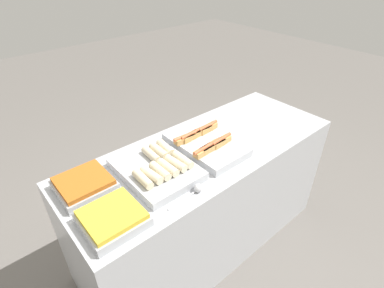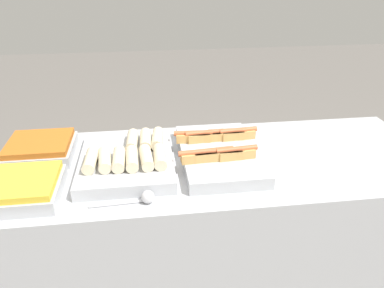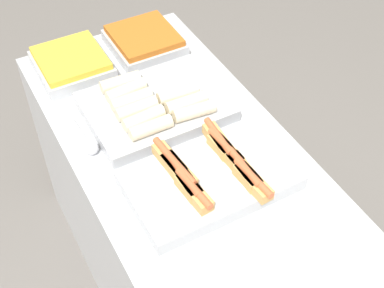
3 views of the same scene
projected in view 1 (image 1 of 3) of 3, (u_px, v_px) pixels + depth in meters
The scene contains 7 objects.
ground_plane at pixel (203, 239), 2.38m from camera, with size 12.00×12.00×0.00m, color slate.
counter at pixel (204, 199), 2.14m from camera, with size 1.84×0.70×0.88m.
tray_hotdogs at pixel (206, 143), 1.87m from camera, with size 0.36×0.50×0.10m.
tray_wraps at pixel (158, 168), 1.67m from camera, with size 0.37×0.47×0.10m.
tray_side_front at pixel (113, 218), 1.36m from camera, with size 0.27×0.26×0.07m.
tray_side_back at pixel (84, 185), 1.55m from camera, with size 0.27×0.26×0.07m.
serving_spoon_near at pixel (196, 190), 1.54m from camera, with size 0.22×0.05×0.05m.
Camera 1 is at (-1.08, -1.13, 1.95)m, focal length 28.00 mm.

